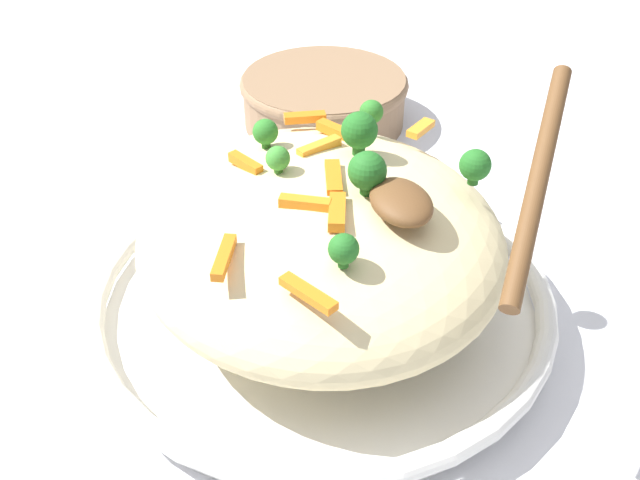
{
  "coord_description": "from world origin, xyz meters",
  "views": [
    {
      "loc": [
        0.42,
        -0.12,
        0.4
      ],
      "look_at": [
        0.0,
        0.0,
        0.08
      ],
      "focal_mm": 40.62,
      "sensor_mm": 36.0,
      "label": 1
    }
  ],
  "objects": [
    {
      "name": "broccoli_floret_4",
      "position": [
        -0.08,
        0.07,
        0.13
      ],
      "size": [
        0.02,
        0.02,
        0.02
      ],
      "color": "#296820",
      "rests_on": "pasta_mound"
    },
    {
      "name": "serving_spoon",
      "position": [
        0.07,
        0.07,
        0.15
      ],
      "size": [
        0.15,
        0.14,
        0.08
      ],
      "color": "brown",
      "rests_on": "pasta_mound"
    },
    {
      "name": "broccoli_floret_3",
      "position": [
        0.02,
        0.11,
        0.14
      ],
      "size": [
        0.02,
        0.02,
        0.03
      ],
      "color": "#205B1C",
      "rests_on": "pasta_mound"
    },
    {
      "name": "carrot_piece_1",
      "position": [
        -0.05,
        0.01,
        0.13
      ],
      "size": [
        0.02,
        0.04,
        0.01
      ],
      "primitive_type": "cube",
      "rotation": [
        0.0,
        0.0,
        1.96
      ],
      "color": "orange",
      "rests_on": "pasta_mound"
    },
    {
      "name": "broccoli_floret_1",
      "position": [
        0.02,
        0.03,
        0.15
      ],
      "size": [
        0.03,
        0.03,
        0.03
      ],
      "color": "#205B1C",
      "rests_on": "pasta_mound"
    },
    {
      "name": "carrot_piece_6",
      "position": [
        -0.0,
        0.01,
        0.13
      ],
      "size": [
        0.04,
        0.02,
        0.01
      ],
      "primitive_type": "cube",
      "rotation": [
        0.0,
        0.0,
        6.04
      ],
      "color": "orange",
      "rests_on": "pasta_mound"
    },
    {
      "name": "broccoli_floret_5",
      "position": [
        -0.07,
        -0.02,
        0.14
      ],
      "size": [
        0.02,
        0.02,
        0.02
      ],
      "color": "#296820",
      "rests_on": "pasta_mound"
    },
    {
      "name": "carrot_piece_5",
      "position": [
        -0.04,
        -0.05,
        0.13
      ],
      "size": [
        0.03,
        0.02,
        0.01
      ],
      "primitive_type": "cube",
      "rotation": [
        0.0,
        0.0,
        3.62
      ],
      "color": "orange",
      "rests_on": "pasta_mound"
    },
    {
      "name": "serving_bowl",
      "position": [
        0.0,
        0.0,
        0.02
      ],
      "size": [
        0.36,
        0.36,
        0.04
      ],
      "color": "white",
      "rests_on": "ground_plane"
    },
    {
      "name": "carrot_piece_8",
      "position": [
        0.03,
        -0.02,
        0.13
      ],
      "size": [
        0.02,
        0.03,
        0.01
      ],
      "primitive_type": "cube",
      "rotation": [
        0.0,
        0.0,
        4.24
      ],
      "color": "orange",
      "rests_on": "pasta_mound"
    },
    {
      "name": "broccoli_floret_2",
      "position": [
        -0.02,
        -0.02,
        0.14
      ],
      "size": [
        0.02,
        0.02,
        0.02
      ],
      "color": "#377928",
      "rests_on": "pasta_mound"
    },
    {
      "name": "companion_bowl",
      "position": [
        -0.32,
        0.1,
        0.03
      ],
      "size": [
        0.19,
        0.19,
        0.06
      ],
      "color": "#8C6B4C",
      "rests_on": "ground_plane"
    },
    {
      "name": "broccoli_floret_6",
      "position": [
        -0.03,
        0.04,
        0.15
      ],
      "size": [
        0.03,
        0.03,
        0.03
      ],
      "color": "#205B1C",
      "rests_on": "pasta_mound"
    },
    {
      "name": "carrot_piece_4",
      "position": [
        -0.06,
        0.1,
        0.12
      ],
      "size": [
        0.03,
        0.03,
        0.01
      ],
      "primitive_type": "cube",
      "rotation": [
        0.0,
        0.0,
        2.23
      ],
      "color": "orange",
      "rests_on": "pasta_mound"
    },
    {
      "name": "carrot_piece_0",
      "position": [
        0.11,
        -0.04,
        0.12
      ],
      "size": [
        0.04,
        0.03,
        0.01
      ],
      "primitive_type": "cube",
      "rotation": [
        0.0,
        0.0,
        0.53
      ],
      "color": "orange",
      "rests_on": "pasta_mound"
    },
    {
      "name": "broccoli_floret_0",
      "position": [
        0.09,
        -0.01,
        0.13
      ],
      "size": [
        0.02,
        0.02,
        0.02
      ],
      "color": "#205B1C",
      "rests_on": "pasta_mound"
    },
    {
      "name": "carrot_piece_3",
      "position": [
        -0.11,
        0.02,
        0.12
      ],
      "size": [
        0.01,
        0.04,
        0.01
      ],
      "primitive_type": "cube",
      "rotation": [
        0.0,
        0.0,
        1.44
      ],
      "color": "orange",
      "rests_on": "pasta_mound"
    },
    {
      "name": "carrot_piece_9",
      "position": [
        -0.07,
        0.04,
        0.13
      ],
      "size": [
        0.04,
        0.03,
        0.01
      ],
      "primitive_type": "cube",
      "rotation": [
        0.0,
        0.0,
        3.68
      ],
      "color": "orange",
      "rests_on": "pasta_mound"
    },
    {
      "name": "pasta_mound",
      "position": [
        0.0,
        0.0,
        0.08
      ],
      "size": [
        0.29,
        0.27,
        0.1
      ],
      "primitive_type": "ellipsoid",
      "color": "beige",
      "rests_on": "serving_bowl"
    },
    {
      "name": "ground_plane",
      "position": [
        0.0,
        0.0,
        0.0
      ],
      "size": [
        2.4,
        2.4,
        0.0
      ],
      "primitive_type": "plane",
      "color": "silver"
    },
    {
      "name": "carrot_piece_2",
      "position": [
        0.06,
        -0.08,
        0.12
      ],
      "size": [
        0.04,
        0.02,
        0.01
      ],
      "primitive_type": "cube",
      "rotation": [
        0.0,
        0.0,
        2.76
      ],
      "color": "orange",
      "rests_on": "pasta_mound"
    },
    {
      "name": "carrot_piece_7",
      "position": [
        0.04,
        -0.0,
        0.13
      ],
      "size": [
        0.04,
        0.02,
        0.01
      ],
      "primitive_type": "cube",
      "rotation": [
        0.0,
        0.0,
        5.96
      ],
      "color": "orange",
      "rests_on": "pasta_mound"
    }
  ]
}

